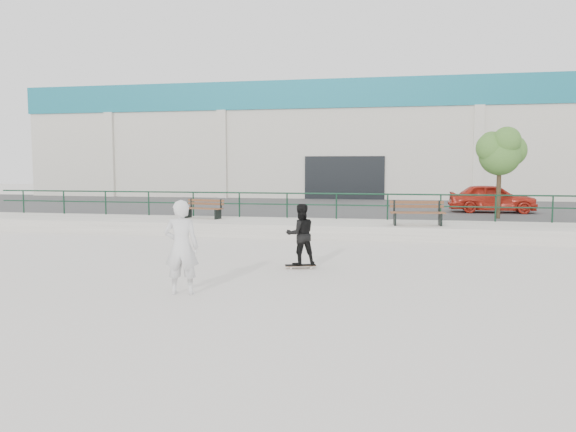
% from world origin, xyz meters
% --- Properties ---
extents(ground, '(120.00, 120.00, 0.00)m').
position_xyz_m(ground, '(0.00, 0.00, 0.00)').
color(ground, beige).
rests_on(ground, ground).
extents(ledge, '(30.00, 3.00, 0.50)m').
position_xyz_m(ledge, '(0.00, 9.50, 0.25)').
color(ledge, '#B1ACA1').
rests_on(ledge, ground).
extents(parking_strip, '(60.00, 14.00, 0.50)m').
position_xyz_m(parking_strip, '(0.00, 18.00, 0.25)').
color(parking_strip, '#404040').
rests_on(parking_strip, ground).
extents(railing, '(28.00, 0.06, 1.03)m').
position_xyz_m(railing, '(-0.00, 10.80, 1.24)').
color(railing, '#133523').
rests_on(railing, ledge).
extents(commercial_building, '(44.20, 16.33, 8.00)m').
position_xyz_m(commercial_building, '(-0.00, 31.99, 4.58)').
color(commercial_building, beige).
rests_on(commercial_building, ground).
extents(bench_left, '(1.74, 0.82, 0.77)m').
position_xyz_m(bench_left, '(-4.26, 9.99, 0.88)').
color(bench_left, '#4D291A').
rests_on(bench_left, ledge).
extents(bench_right, '(1.95, 0.74, 0.88)m').
position_xyz_m(bench_right, '(4.08, 8.99, 0.93)').
color(bench_right, '#4D291A').
rests_on(bench_right, ledge).
extents(tree, '(2.04, 1.81, 3.62)m').
position_xyz_m(tree, '(7.35, 12.29, 3.21)').
color(tree, '#4C3C26').
rests_on(tree, parking_strip).
extents(red_car, '(3.83, 1.57, 1.30)m').
position_xyz_m(red_car, '(7.55, 15.24, 1.15)').
color(red_car, red).
rests_on(red_car, parking_strip).
extents(skateboard, '(0.80, 0.43, 0.09)m').
position_xyz_m(skateboard, '(1.02, 2.56, 0.07)').
color(skateboard, black).
rests_on(skateboard, ground).
extents(standing_skater, '(0.94, 0.86, 1.56)m').
position_xyz_m(standing_skater, '(1.02, 2.56, 0.87)').
color(standing_skater, black).
rests_on(standing_skater, skateboard).
extents(seated_skater, '(0.77, 0.57, 1.92)m').
position_xyz_m(seated_skater, '(-0.85, -0.73, 0.96)').
color(seated_skater, silver).
rests_on(seated_skater, ground).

